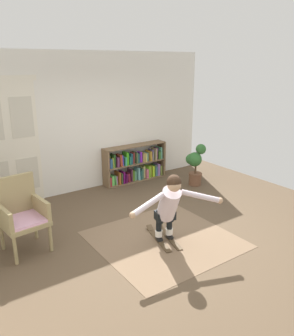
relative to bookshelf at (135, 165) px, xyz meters
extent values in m
plane|color=brown|center=(-1.10, -2.39, -0.37)|extent=(7.20, 7.20, 0.00)
cube|color=silver|center=(-1.10, 0.21, 1.08)|extent=(6.00, 0.10, 2.90)
cube|color=silver|center=(-2.40, 0.16, 0.80)|extent=(0.55, 0.04, 2.35)
cube|color=beige|center=(-2.40, 0.14, 1.32)|extent=(0.41, 0.01, 0.76)
cube|color=beige|center=(-2.40, 0.14, 0.21)|extent=(0.41, 0.01, 0.64)
cube|color=silver|center=(-2.68, 0.16, 2.03)|extent=(1.22, 0.04, 0.10)
cube|color=brown|center=(-1.15, -2.60, -0.37)|extent=(2.06, 2.00, 0.01)
cube|color=brown|center=(-0.76, 0.00, 0.05)|extent=(0.04, 0.30, 0.85)
cube|color=brown|center=(0.77, 0.00, 0.05)|extent=(0.04, 0.30, 0.85)
cube|color=brown|center=(0.00, 0.00, -0.36)|extent=(1.53, 0.30, 0.02)
cube|color=brown|center=(0.00, 0.00, 0.05)|extent=(1.53, 0.30, 0.02)
cube|color=brown|center=(0.00, 0.00, 0.47)|extent=(1.53, 0.30, 0.02)
cube|color=maroon|center=(-0.71, 0.01, -0.25)|extent=(0.06, 0.24, 0.20)
cube|color=#63D65B|center=(-0.63, 0.02, -0.25)|extent=(0.06, 0.19, 0.21)
cube|color=#589F59|center=(-0.56, 0.01, -0.24)|extent=(0.05, 0.18, 0.22)
cube|color=#BD74C7|center=(-0.52, 0.02, -0.26)|extent=(0.03, 0.16, 0.19)
cube|color=brown|center=(-0.47, 0.00, -0.21)|extent=(0.05, 0.23, 0.28)
cube|color=#315028|center=(-0.40, 0.01, -0.23)|extent=(0.03, 0.23, 0.24)
cube|color=#5E0F57|center=(-0.36, -0.01, -0.22)|extent=(0.05, 0.22, 0.28)
cube|color=#4D0F3D|center=(-0.29, -0.01, -0.25)|extent=(0.06, 0.22, 0.20)
cube|color=maroon|center=(-0.21, 0.01, -0.25)|extent=(0.07, 0.18, 0.21)
cube|color=#52263E|center=(-0.15, -0.01, -0.20)|extent=(0.03, 0.20, 0.30)
cube|color=#46701C|center=(-0.08, 0.00, -0.23)|extent=(0.05, 0.16, 0.25)
cube|color=#59A177|center=(-0.02, 0.02, -0.24)|extent=(0.06, 0.14, 0.22)
cube|color=#6BAEB3|center=(0.05, -0.02, -0.20)|extent=(0.06, 0.19, 0.30)
cube|color=#1F4F4D|center=(0.11, 0.00, -0.24)|extent=(0.04, 0.23, 0.22)
cube|color=#3A6852|center=(0.18, 0.01, -0.23)|extent=(0.05, 0.17, 0.24)
cube|color=tan|center=(0.23, 0.02, -0.21)|extent=(0.05, 0.14, 0.29)
cube|color=#D26181|center=(0.30, -0.02, -0.24)|extent=(0.06, 0.18, 0.22)
cube|color=#75CE2B|center=(0.34, -0.01, -0.21)|extent=(0.03, 0.22, 0.29)
cube|color=olive|center=(0.40, -0.01, -0.21)|extent=(0.05, 0.14, 0.28)
cube|color=#A3D526|center=(0.48, 0.00, -0.22)|extent=(0.06, 0.18, 0.26)
cube|color=#3C6146|center=(0.54, -0.01, -0.21)|extent=(0.03, 0.18, 0.29)
cube|color=#458BB9|center=(0.58, 0.00, -0.24)|extent=(0.03, 0.18, 0.23)
cube|color=#8E63AB|center=(0.63, 0.00, -0.21)|extent=(0.06, 0.22, 0.29)
cube|color=olive|center=(0.70, 0.00, -0.23)|extent=(0.07, 0.22, 0.24)
cube|color=#351AA1|center=(-0.73, 0.00, 0.18)|extent=(0.03, 0.21, 0.23)
cube|color=#2C5179|center=(-0.68, -0.02, 0.17)|extent=(0.06, 0.19, 0.21)
cube|color=olive|center=(-0.63, -0.01, 0.18)|extent=(0.05, 0.21, 0.23)
cube|color=#22511E|center=(-0.58, 0.01, 0.21)|extent=(0.05, 0.18, 0.29)
cube|color=#683059|center=(-0.50, 0.01, 0.17)|extent=(0.05, 0.24, 0.22)
cube|color=maroon|center=(-0.42, -0.01, 0.20)|extent=(0.07, 0.20, 0.27)
cube|color=#4B3AD8|center=(-0.37, 0.01, 0.19)|extent=(0.04, 0.19, 0.25)
cube|color=#36976E|center=(-0.31, 0.00, 0.16)|extent=(0.04, 0.23, 0.20)
cube|color=#3A9F1A|center=(-0.25, -0.01, 0.21)|extent=(0.05, 0.19, 0.29)
cube|color=#226350|center=(-0.19, -0.01, 0.16)|extent=(0.03, 0.22, 0.19)
cube|color=#1B4D5F|center=(-0.13, 0.01, 0.19)|extent=(0.05, 0.20, 0.25)
cube|color=maroon|center=(-0.07, 0.01, 0.19)|extent=(0.05, 0.16, 0.26)
cube|color=#415635|center=(0.00, 0.00, 0.19)|extent=(0.04, 0.22, 0.26)
cube|color=#1F4951|center=(0.05, -0.01, 0.18)|extent=(0.05, 0.15, 0.22)
cube|color=purple|center=(0.13, -0.01, 0.19)|extent=(0.07, 0.14, 0.24)
cube|color=olive|center=(0.20, -0.01, 0.17)|extent=(0.07, 0.18, 0.22)
cube|color=tan|center=(0.25, 0.01, 0.16)|extent=(0.05, 0.22, 0.20)
cube|color=#5B9597|center=(0.32, 0.02, 0.16)|extent=(0.04, 0.17, 0.19)
cube|color=#A27927|center=(0.38, -0.01, 0.18)|extent=(0.07, 0.22, 0.23)
cube|color=#554876|center=(0.44, -0.01, 0.19)|extent=(0.03, 0.20, 0.25)
cube|color=#94CA83|center=(0.48, 0.02, 0.16)|extent=(0.03, 0.18, 0.19)
cube|color=#9C8662|center=(0.54, -0.02, 0.20)|extent=(0.04, 0.20, 0.28)
cube|color=#4C1852|center=(0.59, -0.01, 0.20)|extent=(0.03, 0.15, 0.28)
cube|color=#346323|center=(0.64, 0.00, 0.16)|extent=(0.05, 0.21, 0.19)
cube|color=#529A79|center=(0.69, -0.01, 0.21)|extent=(0.05, 0.22, 0.29)
cylinder|color=#97865A|center=(-3.24, -1.97, -0.16)|extent=(0.06, 0.06, 0.42)
cylinder|color=#97865A|center=(-2.72, -1.91, -0.16)|extent=(0.06, 0.06, 0.42)
cylinder|color=#97865A|center=(-3.29, -1.45, -0.16)|extent=(0.06, 0.06, 0.42)
cylinder|color=#97865A|center=(-2.78, -1.39, -0.16)|extent=(0.06, 0.06, 0.42)
cube|color=#97865A|center=(-3.01, -1.68, 0.08)|extent=(0.66, 0.66, 0.06)
cube|color=#DFA7CC|center=(-3.01, -1.68, 0.13)|extent=(0.60, 0.60, 0.04)
cube|color=#97865A|center=(-3.04, -1.41, 0.43)|extent=(0.60, 0.13, 0.60)
cube|color=#97865A|center=(-3.27, -1.71, 0.25)|extent=(0.12, 0.56, 0.28)
cube|color=#97865A|center=(-2.74, -1.65, 0.25)|extent=(0.12, 0.56, 0.28)
cylinder|color=brown|center=(0.95, -1.03, -0.23)|extent=(0.28, 0.28, 0.28)
cylinder|color=brown|center=(0.95, -1.03, -0.11)|extent=(0.30, 0.30, 0.04)
cylinder|color=#4C3823|center=(0.95, -1.03, 0.09)|extent=(0.04, 0.04, 0.36)
sphere|color=#2C602B|center=(0.87, -1.07, 0.25)|extent=(0.32, 0.32, 0.32)
sphere|color=#2C602B|center=(1.00, -1.12, 0.47)|extent=(0.23, 0.23, 0.23)
sphere|color=#2C602B|center=(0.83, -1.00, 0.25)|extent=(0.24, 0.24, 0.24)
cube|color=#4C3A26|center=(-1.24, -2.58, -0.36)|extent=(0.28, 0.79, 0.01)
cube|color=#4C3A26|center=(-1.15, -2.22, -0.33)|extent=(0.11, 0.13, 0.06)
cube|color=black|center=(-1.24, -2.60, -0.33)|extent=(0.11, 0.14, 0.04)
cube|color=#4C3A26|center=(-1.06, -2.62, -0.36)|extent=(0.28, 0.79, 0.01)
cube|color=#4C3A26|center=(-0.97, -2.26, -0.33)|extent=(0.11, 0.13, 0.06)
cube|color=black|center=(-1.07, -2.64, -0.33)|extent=(0.11, 0.14, 0.04)
cylinder|color=white|center=(-1.24, -2.58, -0.25)|extent=(0.13, 0.13, 0.10)
cylinder|color=black|center=(-1.24, -2.58, -0.05)|extent=(0.11, 0.11, 0.30)
cylinder|color=black|center=(-1.24, -2.60, 0.06)|extent=(0.13, 0.13, 0.22)
cylinder|color=white|center=(-1.06, -2.62, -0.25)|extent=(0.13, 0.13, 0.10)
cylinder|color=black|center=(-1.06, -2.62, -0.05)|extent=(0.11, 0.11, 0.30)
cylinder|color=black|center=(-1.07, -2.65, 0.06)|extent=(0.13, 0.13, 0.22)
cube|color=black|center=(-1.16, -2.62, 0.06)|extent=(0.33, 0.25, 0.14)
cylinder|color=silver|center=(-1.18, -2.74, 0.29)|extent=(0.39, 0.53, 0.59)
sphere|color=tan|center=(-1.22, -2.91, 0.66)|extent=(0.24, 0.24, 0.20)
sphere|color=#382619|center=(-1.22, -2.90, 0.70)|extent=(0.25, 0.25, 0.21)
cylinder|color=silver|center=(-1.63, -2.85, 0.44)|extent=(0.59, 0.16, 0.21)
sphere|color=tan|center=(-1.91, -2.89, 0.37)|extent=(0.11, 0.11, 0.09)
cylinder|color=silver|center=(-0.83, -3.05, 0.44)|extent=(0.52, 0.40, 0.21)
sphere|color=tan|center=(-0.61, -3.21, 0.37)|extent=(0.11, 0.11, 0.09)
camera|label=1|loc=(-4.10, -6.35, 2.31)|focal=36.27mm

